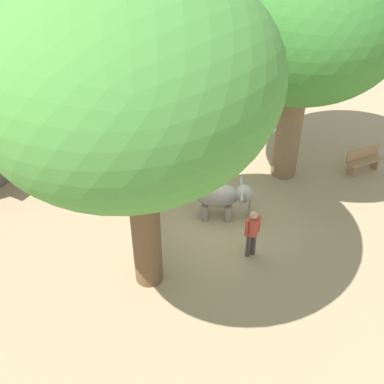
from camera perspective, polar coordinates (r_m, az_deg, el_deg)
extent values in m
plane|color=tan|center=(15.06, 3.84, -3.93)|extent=(60.00, 60.00, 0.00)
cylinder|color=gray|center=(15.33, 4.36, -1.75)|extent=(0.23, 0.23, 0.54)
cylinder|color=gray|center=(15.04, 4.37, -2.66)|extent=(0.23, 0.23, 0.54)
cylinder|color=gray|center=(15.32, 1.58, -1.66)|extent=(0.23, 0.23, 0.54)
cylinder|color=gray|center=(15.03, 1.53, -2.56)|extent=(0.23, 0.23, 0.54)
ellipsoid|color=gray|center=(14.80, 3.03, -0.38)|extent=(1.17, 1.51, 0.81)
sphere|color=gray|center=(14.77, 6.28, -0.17)|extent=(0.58, 0.58, 0.58)
cone|color=gray|center=(15.10, 6.97, -1.74)|extent=(0.18, 0.18, 0.91)
cube|color=gray|center=(15.07, 5.91, 0.72)|extent=(0.46, 0.25, 0.43)
cube|color=gray|center=(14.47, 5.99, -1.09)|extent=(0.46, 0.25, 0.43)
cylinder|color=#3F3833|center=(13.83, 6.79, -6.39)|extent=(0.14, 0.14, 0.82)
cylinder|color=#3F3833|center=(13.91, 7.41, -6.14)|extent=(0.14, 0.14, 0.82)
cylinder|color=#B23F33|center=(13.40, 7.33, -4.10)|extent=(0.32, 0.32, 0.58)
sphere|color=tan|center=(13.14, 7.46, -2.79)|extent=(0.22, 0.22, 0.22)
cylinder|color=#B23F33|center=(13.30, 6.58, -4.34)|extent=(0.09, 0.09, 0.55)
cylinder|color=#B23F33|center=(13.49, 8.07, -3.77)|extent=(0.09, 0.09, 0.55)
cylinder|color=brown|center=(12.06, -5.65, -3.63)|extent=(0.76, 0.76, 4.09)
ellipsoid|color=#478C38|center=(9.97, -7.01, 13.34)|extent=(6.71, 6.15, 4.75)
cylinder|color=brown|center=(16.60, 11.59, 7.55)|extent=(0.88, 0.88, 3.72)
ellipsoid|color=#387A2D|center=(15.17, 13.38, 19.56)|extent=(6.62, 6.07, 4.69)
cube|color=#9E7A51|center=(18.20, 20.07, 3.55)|extent=(1.32, 1.21, 0.06)
cube|color=#9E7A51|center=(18.18, 19.89, 4.43)|extent=(1.10, 0.96, 0.40)
cube|color=#9E7A51|center=(18.65, 21.14, 3.26)|extent=(0.29, 0.33, 0.42)
cube|color=#9E7A51|center=(18.01, 18.64, 2.59)|extent=(0.29, 0.33, 0.42)
cube|color=#9E7A51|center=(20.63, -2.30, 10.99)|extent=(0.81, 1.50, 0.06)
cylinder|color=#9E7A51|center=(20.82, -4.18, 9.98)|extent=(0.10, 0.10, 0.72)
cylinder|color=#9E7A51|center=(21.31, -3.31, 10.70)|extent=(0.10, 0.10, 0.72)
cylinder|color=#9E7A51|center=(20.30, -1.20, 9.31)|extent=(0.10, 0.10, 0.72)
cylinder|color=#9E7A51|center=(20.80, -0.37, 10.06)|extent=(0.10, 0.10, 0.72)
cube|color=#9E7A51|center=(20.29, -3.12, 9.50)|extent=(0.25, 1.50, 0.05)
cube|color=#9E7A51|center=(21.25, -1.48, 10.91)|extent=(0.25, 1.50, 0.05)
cylinder|color=gray|center=(17.64, -21.45, 4.97)|extent=(0.10, 0.10, 2.40)
cube|color=#59514C|center=(19.24, -19.56, 7.51)|extent=(2.00, 1.80, 2.00)
cube|color=#3856B2|center=(18.60, -20.49, 11.39)|extent=(2.50, 2.50, 0.12)
cylinder|color=gray|center=(20.22, -19.65, 9.63)|extent=(0.10, 0.10, 2.40)
cylinder|color=gray|center=(19.17, -16.11, 8.83)|extent=(0.10, 0.10, 2.40)
cylinder|color=gray|center=(18.08, -19.72, 6.23)|extent=(0.10, 0.10, 2.40)
cube|color=#59514C|center=(20.86, -14.75, 10.85)|extent=(2.00, 1.80, 2.00)
cube|color=orange|center=(20.28, -15.41, 14.53)|extent=(2.50, 2.50, 0.12)
cylinder|color=gray|center=(21.88, -15.03, 12.66)|extent=(0.10, 0.10, 2.40)
cylinder|color=gray|center=(20.92, -11.53, 12.02)|extent=(0.10, 0.10, 2.40)
cylinder|color=gray|center=(20.71, -18.16, 10.63)|extent=(0.10, 0.10, 2.40)
cylinder|color=gray|center=(19.69, -14.63, 9.88)|extent=(0.10, 0.10, 2.40)
cylinder|color=gray|center=(16.83, 0.75, 1.96)|extent=(0.36, 0.36, 0.32)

